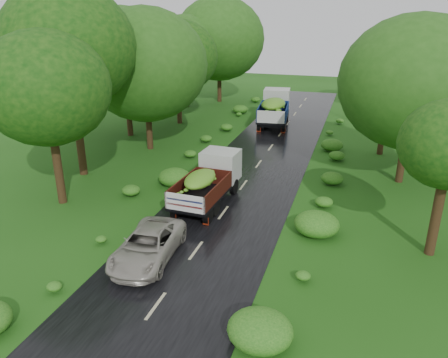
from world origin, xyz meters
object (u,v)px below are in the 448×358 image
at_px(utility_pole, 373,83).
at_px(truck_far, 275,107).
at_px(truck_near, 209,179).
at_px(car, 148,245).

bearing_deg(utility_pole, truck_far, -175.45).
xyz_separation_m(truck_near, utility_pole, (8.14, 19.16, 2.61)).
bearing_deg(truck_far, utility_pole, 0.55).
height_order(truck_far, utility_pole, utility_pole).
distance_m(truck_near, truck_far, 18.17).
bearing_deg(car, truck_far, 84.48).
bearing_deg(utility_pole, car, -111.15).
bearing_deg(truck_far, truck_near, -96.15).
bearing_deg(car, utility_pole, 66.77).
distance_m(car, utility_pole, 27.09).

